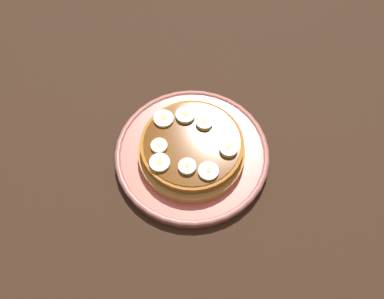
{
  "coord_description": "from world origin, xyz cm",
  "views": [
    {
      "loc": [
        -5.3,
        32.97,
        61.1
      ],
      "look_at": [
        0.0,
        0.0,
        2.37
      ],
      "focal_mm": 36.97,
      "sensor_mm": 36.0,
      "label": 1
    }
  ],
  "objects_px": {
    "banana_slice_0": "(205,123)",
    "banana_slice_1": "(159,146)",
    "banana_slice_3": "(164,119)",
    "banana_slice_6": "(186,167)",
    "banana_slice_2": "(208,171)",
    "banana_slice_7": "(160,163)",
    "banana_slice_5": "(185,115)",
    "pancake_stack": "(191,148)",
    "banana_slice_4": "(229,149)",
    "plate": "(192,153)"
  },
  "relations": [
    {
      "from": "banana_slice_4",
      "to": "banana_slice_6",
      "type": "distance_m",
      "value": 0.08
    },
    {
      "from": "banana_slice_0",
      "to": "banana_slice_4",
      "type": "bearing_deg",
      "value": 135.51
    },
    {
      "from": "banana_slice_1",
      "to": "banana_slice_7",
      "type": "distance_m",
      "value": 0.03
    },
    {
      "from": "banana_slice_3",
      "to": "banana_slice_4",
      "type": "bearing_deg",
      "value": 160.0
    },
    {
      "from": "banana_slice_2",
      "to": "banana_slice_3",
      "type": "distance_m",
      "value": 0.12
    },
    {
      "from": "banana_slice_7",
      "to": "plate",
      "type": "bearing_deg",
      "value": -133.08
    },
    {
      "from": "banana_slice_6",
      "to": "banana_slice_0",
      "type": "bearing_deg",
      "value": -100.82
    },
    {
      "from": "banana_slice_0",
      "to": "banana_slice_7",
      "type": "height_order",
      "value": "banana_slice_0"
    },
    {
      "from": "banana_slice_3",
      "to": "banana_slice_6",
      "type": "xyz_separation_m",
      "value": [
        -0.05,
        0.08,
        0.0
      ]
    },
    {
      "from": "plate",
      "to": "banana_slice_1",
      "type": "relative_size",
      "value": 9.77
    },
    {
      "from": "pancake_stack",
      "to": "banana_slice_2",
      "type": "height_order",
      "value": "banana_slice_2"
    },
    {
      "from": "pancake_stack",
      "to": "banana_slice_0",
      "type": "xyz_separation_m",
      "value": [
        -0.02,
        -0.04,
        0.02
      ]
    },
    {
      "from": "banana_slice_1",
      "to": "banana_slice_3",
      "type": "bearing_deg",
      "value": -86.68
    },
    {
      "from": "banana_slice_4",
      "to": "banana_slice_5",
      "type": "xyz_separation_m",
      "value": [
        0.08,
        -0.06,
        -0.0
      ]
    },
    {
      "from": "pancake_stack",
      "to": "banana_slice_0",
      "type": "bearing_deg",
      "value": -111.85
    },
    {
      "from": "plate",
      "to": "banana_slice_7",
      "type": "relative_size",
      "value": 8.08
    },
    {
      "from": "banana_slice_1",
      "to": "banana_slice_6",
      "type": "xyz_separation_m",
      "value": [
        -0.05,
        0.03,
        0.0
      ]
    },
    {
      "from": "banana_slice_4",
      "to": "banana_slice_2",
      "type": "bearing_deg",
      "value": 58.75
    },
    {
      "from": "banana_slice_2",
      "to": "banana_slice_4",
      "type": "bearing_deg",
      "value": -121.25
    },
    {
      "from": "banana_slice_4",
      "to": "pancake_stack",
      "type": "bearing_deg",
      "value": -3.54
    },
    {
      "from": "banana_slice_1",
      "to": "banana_slice_2",
      "type": "distance_m",
      "value": 0.09
    },
    {
      "from": "banana_slice_5",
      "to": "pancake_stack",
      "type": "bearing_deg",
      "value": 109.41
    },
    {
      "from": "banana_slice_3",
      "to": "banana_slice_6",
      "type": "height_order",
      "value": "banana_slice_6"
    },
    {
      "from": "banana_slice_4",
      "to": "banana_slice_7",
      "type": "height_order",
      "value": "banana_slice_4"
    },
    {
      "from": "plate",
      "to": "banana_slice_1",
      "type": "bearing_deg",
      "value": 18.28
    },
    {
      "from": "banana_slice_2",
      "to": "banana_slice_0",
      "type": "bearing_deg",
      "value": -77.96
    },
    {
      "from": "banana_slice_6",
      "to": "plate",
      "type": "bearing_deg",
      "value": -91.84
    },
    {
      "from": "banana_slice_3",
      "to": "banana_slice_4",
      "type": "relative_size",
      "value": 1.16
    },
    {
      "from": "banana_slice_4",
      "to": "banana_slice_7",
      "type": "distance_m",
      "value": 0.11
    },
    {
      "from": "banana_slice_2",
      "to": "banana_slice_3",
      "type": "xyz_separation_m",
      "value": [
        0.09,
        -0.09,
        -0.0
      ]
    },
    {
      "from": "banana_slice_0",
      "to": "banana_slice_4",
      "type": "distance_m",
      "value": 0.06
    },
    {
      "from": "banana_slice_2",
      "to": "banana_slice_7",
      "type": "xyz_separation_m",
      "value": [
        0.08,
        -0.0,
        0.0
      ]
    },
    {
      "from": "plate",
      "to": "banana_slice_0",
      "type": "distance_m",
      "value": 0.06
    },
    {
      "from": "banana_slice_3",
      "to": "banana_slice_5",
      "type": "xyz_separation_m",
      "value": [
        -0.04,
        -0.01,
        0.0
      ]
    },
    {
      "from": "banana_slice_0",
      "to": "banana_slice_1",
      "type": "distance_m",
      "value": 0.09
    },
    {
      "from": "banana_slice_1",
      "to": "banana_slice_2",
      "type": "bearing_deg",
      "value": 159.07
    },
    {
      "from": "banana_slice_4",
      "to": "banana_slice_7",
      "type": "xyz_separation_m",
      "value": [
        0.11,
        0.04,
        -0.0
      ]
    },
    {
      "from": "pancake_stack",
      "to": "banana_slice_4",
      "type": "height_order",
      "value": "banana_slice_4"
    },
    {
      "from": "pancake_stack",
      "to": "banana_slice_5",
      "type": "height_order",
      "value": "banana_slice_5"
    },
    {
      "from": "banana_slice_5",
      "to": "banana_slice_7",
      "type": "xyz_separation_m",
      "value": [
        0.03,
        0.1,
        -0.0
      ]
    },
    {
      "from": "banana_slice_6",
      "to": "banana_slice_7",
      "type": "distance_m",
      "value": 0.04
    },
    {
      "from": "banana_slice_2",
      "to": "banana_slice_5",
      "type": "distance_m",
      "value": 0.11
    },
    {
      "from": "banana_slice_3",
      "to": "banana_slice_6",
      "type": "distance_m",
      "value": 0.1
    },
    {
      "from": "banana_slice_0",
      "to": "banana_slice_1",
      "type": "bearing_deg",
      "value": 40.23
    },
    {
      "from": "banana_slice_5",
      "to": "banana_slice_1",
      "type": "bearing_deg",
      "value": 64.01
    },
    {
      "from": "plate",
      "to": "banana_slice_7",
      "type": "xyz_separation_m",
      "value": [
        0.04,
        0.05,
        0.04
      ]
    },
    {
      "from": "pancake_stack",
      "to": "banana_slice_1",
      "type": "height_order",
      "value": "banana_slice_1"
    },
    {
      "from": "pancake_stack",
      "to": "banana_slice_7",
      "type": "distance_m",
      "value": 0.07
    },
    {
      "from": "banana_slice_5",
      "to": "banana_slice_2",
      "type": "bearing_deg",
      "value": 118.39
    },
    {
      "from": "banana_slice_3",
      "to": "banana_slice_6",
      "type": "relative_size",
      "value": 1.19
    }
  ]
}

